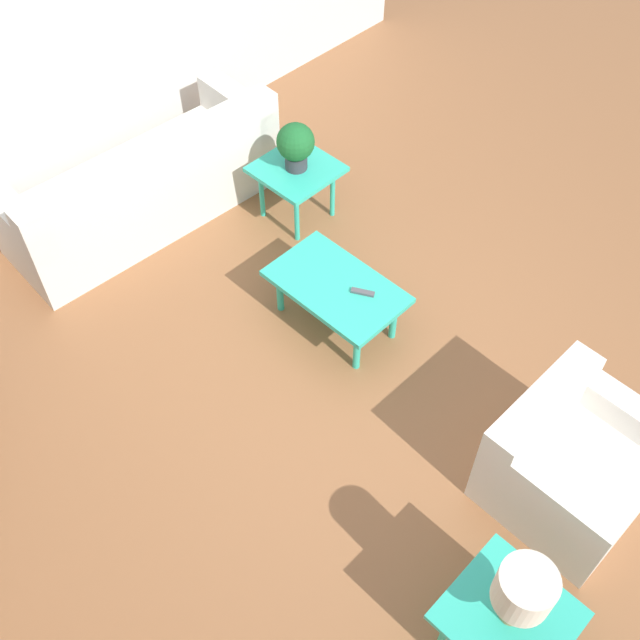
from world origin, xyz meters
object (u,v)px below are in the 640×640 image
coffee_table (336,289)px  table_lamp (523,591)px  armchair (570,462)px  side_table_lamp (507,619)px  sofa (145,188)px  side_table_plant (297,174)px  potted_plant (296,144)px

coffee_table → table_lamp: size_ratio=2.04×
armchair → side_table_lamp: size_ratio=1.56×
sofa → side_table_plant: (-0.82, -0.86, 0.10)m
side_table_plant → coffee_table: bearing=148.9°
armchair → potted_plant: 2.96m
coffee_table → side_table_lamp: side_table_lamp is taller
side_table_plant → side_table_lamp: 3.54m
side_table_plant → potted_plant: potted_plant is taller
side_table_lamp → coffee_table: bearing=-25.7°
table_lamp → side_table_lamp: bearing=180.0°
armchair → coffee_table: size_ratio=0.97×
sofa → potted_plant: potted_plant is taller
table_lamp → side_table_plant: bearing=-27.5°
sofa → side_table_plant: sofa is taller
side_table_lamp → potted_plant: (3.14, -1.63, 0.28)m
table_lamp → potted_plant: bearing=-27.5°
side_table_lamp → table_lamp: 0.38m
coffee_table → table_lamp: (-2.13, 1.03, 0.45)m
sofa → table_lamp: size_ratio=4.85×
coffee_table → side_table_plant: (1.01, -0.61, 0.07)m
sofa → table_lamp: bearing=82.1°
coffee_table → potted_plant: size_ratio=2.44×
side_table_plant → table_lamp: table_lamp is taller
sofa → armchair: sofa is taller
potted_plant → side_table_plant: bearing=-14.0°
side_table_lamp → potted_plant: 3.55m
armchair → potted_plant: bearing=79.3°
side_table_lamp → table_lamp: bearing=0.0°
coffee_table → potted_plant: bearing=-31.1°
armchair → side_table_plant: size_ratio=1.56×
coffee_table → side_table_plant: bearing=-31.1°
armchair → potted_plant: (2.87, -0.59, 0.41)m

